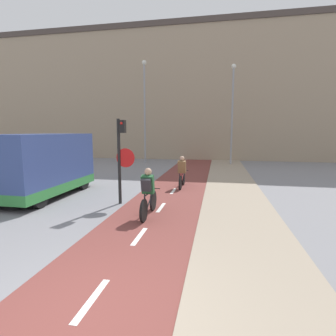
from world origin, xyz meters
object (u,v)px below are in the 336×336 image
(van, at_px, (41,166))
(street_lamp_far, at_px, (145,103))
(cyclist_near, at_px, (148,194))
(street_lamp_sidewalk, at_px, (232,105))
(traffic_light_pole, at_px, (121,152))
(cyclist_far, at_px, (182,173))

(van, bearing_deg, street_lamp_far, 85.06)
(cyclist_near, bearing_deg, street_lamp_sidewalk, 77.14)
(street_lamp_sidewalk, bearing_deg, traffic_light_pole, -109.70)
(street_lamp_sidewalk, height_order, van, street_lamp_sidewalk)
(street_lamp_far, bearing_deg, traffic_light_pole, -78.16)
(traffic_light_pole, bearing_deg, street_lamp_sidewalk, 70.30)
(traffic_light_pole, xyz_separation_m, street_lamp_sidewalk, (4.34, 12.12, 2.68))
(street_lamp_far, xyz_separation_m, van, (-1.00, -11.61, -3.63))
(street_lamp_sidewalk, relative_size, cyclist_far, 4.42)
(traffic_light_pole, relative_size, cyclist_far, 1.77)
(cyclist_near, bearing_deg, cyclist_far, 84.06)
(street_lamp_sidewalk, distance_m, cyclist_near, 14.22)
(traffic_light_pole, height_order, cyclist_far, traffic_light_pole)
(street_lamp_far, height_order, street_lamp_sidewalk, street_lamp_far)
(street_lamp_sidewalk, distance_m, cyclist_far, 10.18)
(van, bearing_deg, cyclist_near, -18.99)
(traffic_light_pole, relative_size, street_lamp_sidewalk, 0.40)
(street_lamp_sidewalk, bearing_deg, cyclist_far, -106.05)
(street_lamp_far, height_order, van, street_lamp_far)
(van, bearing_deg, traffic_light_pole, -6.96)
(street_lamp_far, relative_size, cyclist_far, 4.75)
(cyclist_near, xyz_separation_m, cyclist_far, (0.45, 4.31, -0.05))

